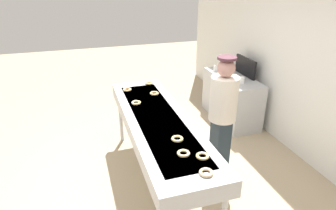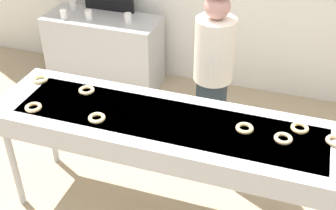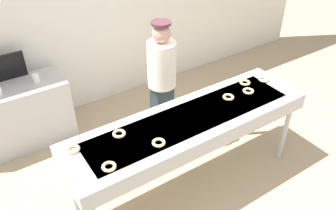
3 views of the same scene
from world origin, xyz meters
name	(u,v)px [view 1 (image 1 of 3)]	position (x,y,z in m)	size (l,w,h in m)	color
ground_plane	(159,182)	(0.00, 0.00, 0.00)	(16.00, 16.00, 0.00)	tan
back_wall	(322,53)	(0.00, 2.25, 1.57)	(8.00, 0.12, 3.15)	white
fryer_conveyor	(158,125)	(0.00, 0.00, 0.87)	(2.63, 0.72, 0.96)	#B7BABF
plain_donut_0	(206,173)	(1.14, 0.11, 0.98)	(0.13, 0.13, 0.03)	beige
plain_donut_1	(177,139)	(0.55, 0.06, 0.98)	(0.13, 0.13, 0.03)	#EACC85
plain_donut_2	(154,93)	(-0.72, 0.15, 0.98)	(0.13, 0.13, 0.03)	beige
plain_donut_3	(183,153)	(0.81, 0.02, 0.98)	(0.13, 0.13, 0.03)	beige
plain_donut_4	(127,89)	(-0.99, -0.18, 0.98)	(0.13, 0.13, 0.03)	#F6CC8B
plain_donut_5	(149,83)	(-1.16, 0.19, 0.98)	(0.13, 0.13, 0.03)	#E8D18A
plain_donut_6	(136,103)	(-0.48, -0.16, 0.98)	(0.13, 0.13, 0.03)	beige
plain_donut_7	(202,156)	(0.91, 0.18, 0.98)	(0.13, 0.13, 0.03)	#F5D284
worker_baker	(222,115)	(0.15, 0.77, 0.95)	(0.33, 0.33, 1.68)	#23303A
prep_counter	(231,98)	(-1.39, 1.80, 0.42)	(1.33, 0.55, 0.84)	#B7BABF
paper_cup_0	(242,80)	(-1.05, 1.77, 0.89)	(0.08, 0.08, 0.11)	white
paper_cup_1	(226,72)	(-1.50, 1.71, 0.89)	(0.08, 0.08, 0.11)	white
paper_cup_2	(216,68)	(-1.78, 1.64, 0.89)	(0.08, 0.08, 0.11)	white
paper_cup_3	(228,66)	(-1.81, 1.92, 0.89)	(0.08, 0.08, 0.11)	white
menu_display	(245,67)	(-1.39, 2.02, 1.00)	(0.61, 0.04, 0.32)	black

